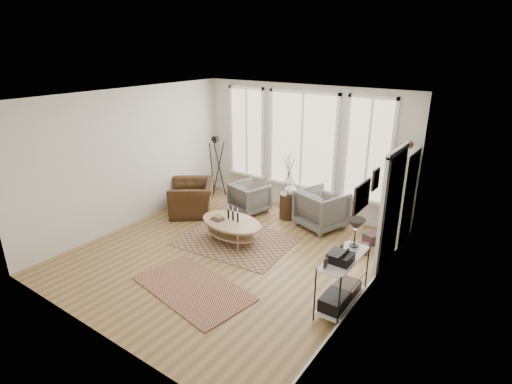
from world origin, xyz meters
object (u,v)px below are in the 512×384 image
Objects in this scene: bookcase at (401,198)px; coffee_table at (231,225)px; side_table at (289,185)px; armchair_left at (250,198)px; armchair_right at (322,209)px; accent_chair at (192,198)px; low_shelf at (343,277)px.

coffee_table is (-2.72, -1.79, -0.62)m from bookcase.
bookcase reaches higher than side_table.
armchair_left reaches higher than coffee_table.
armchair_left is 0.84× the size of armchair_right.
armchair_right reaches higher than accent_chair.
side_table is 1.45× the size of accent_chair.
armchair_left is 1.04m from side_table.
armchair_left is at bearing 111.78° from coffee_table.
bookcase reaches higher than armchair_left.
bookcase is 1.65m from armchair_right.
armchair_right is 0.91m from side_table.
armchair_right is at bearing 122.31° from low_shelf.
bookcase is 2.67× the size of armchair_left.
accent_chair is (-1.64, 0.63, 0.03)m from coffee_table.
side_table is 2.27m from accent_chair.
bookcase reaches higher than armchair_right.
armchair_left is at bearing 87.92° from accent_chair.
accent_chair is (-2.82, -1.00, -0.05)m from armchair_right.
bookcase is at bearing 88.72° from low_shelf.
coffee_table is 1.76m from accent_chair.
low_shelf reaches higher than accent_chair.
coffee_table is 1.54m from armchair_left.
accent_chair is (-4.36, -1.16, -0.59)m from bookcase.
armchair_right is at bearing 0.11° from side_table.
bookcase is at bearing -154.20° from armchair_right.
side_table is at bearing 19.82° from armchair_right.
bookcase is 2.38m from side_table.
armchair_right is at bearing 70.63° from accent_chair.
bookcase is 3.37m from armchair_left.
accent_chair is at bearing -165.06° from bookcase.
armchair_left is (-3.29, -0.36, -0.61)m from bookcase.
side_table is at bearing -153.37° from armchair_left.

